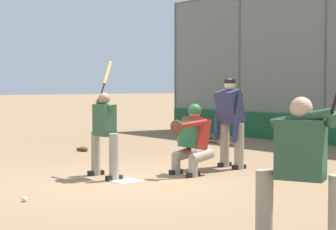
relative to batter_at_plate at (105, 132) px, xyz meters
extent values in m
plane|color=#846647|center=(-0.54, -0.07, -0.79)|extent=(160.00, 160.00, 0.00)
cube|color=white|center=(-0.54, -0.07, -0.78)|extent=(0.43, 0.43, 0.01)
cylinder|color=#515651|center=(1.05, -7.45, 1.45)|extent=(0.08, 0.08, 4.47)
cylinder|color=#515651|center=(4.23, -7.45, 1.45)|extent=(0.08, 0.08, 4.47)
cylinder|color=#515651|center=(7.42, -7.45, 1.45)|extent=(0.08, 0.08, 4.47)
cylinder|color=gray|center=(-0.33, 0.02, -0.40)|extent=(0.16, 0.16, 0.78)
cube|color=black|center=(-0.33, 0.02, -0.75)|extent=(0.12, 0.29, 0.08)
cylinder|color=gray|center=(0.31, -0.01, -0.40)|extent=(0.16, 0.16, 0.78)
cube|color=black|center=(0.31, -0.01, -0.75)|extent=(0.12, 0.29, 0.08)
cube|color=#2D5138|center=(-0.01, 0.01, 0.20)|extent=(0.43, 0.26, 0.53)
sphere|color=#936B4C|center=(-0.01, 0.01, 0.56)|extent=(0.20, 0.20, 0.20)
cylinder|color=#2D5138|center=(0.00, -0.02, 0.47)|extent=(0.56, 0.17, 0.20)
cylinder|color=#2D5138|center=(0.25, -0.03, 0.47)|extent=(0.12, 0.15, 0.15)
sphere|color=black|center=(0.26, -0.06, 0.53)|extent=(0.04, 0.04, 0.04)
cylinder|color=black|center=(0.30, -0.13, 0.67)|extent=(0.13, 0.19, 0.30)
cylinder|color=tan|center=(0.41, -0.32, 1.01)|extent=(0.21, 0.30, 0.43)
cylinder|color=gray|center=(-0.88, -1.23, -0.63)|extent=(0.16, 0.16, 0.32)
cylinder|color=gray|center=(-0.86, -1.43, -0.45)|extent=(0.23, 0.50, 0.25)
cube|color=black|center=(-0.88, -1.23, -0.75)|extent=(0.12, 0.27, 0.08)
cylinder|color=gray|center=(-0.46, -1.19, -0.63)|extent=(0.16, 0.16, 0.32)
cylinder|color=gray|center=(-0.44, -1.40, -0.45)|extent=(0.23, 0.50, 0.25)
cube|color=black|center=(-0.46, -1.19, -0.75)|extent=(0.12, 0.27, 0.08)
cube|color=maroon|center=(-0.65, -1.46, -0.06)|extent=(0.49, 0.41, 0.58)
cube|color=#235B33|center=(-0.66, -1.31, -0.06)|extent=(0.43, 0.17, 0.48)
sphere|color=#936B4C|center=(-0.65, -1.46, 0.30)|extent=(0.21, 0.21, 0.21)
sphere|color=#235B33|center=(-0.65, -1.46, 0.34)|extent=(0.24, 0.24, 0.24)
cylinder|color=maroon|center=(-0.84, -1.22, 0.12)|extent=(0.26, 0.57, 0.17)
ellipsoid|color=#56331E|center=(-0.76, -0.96, 0.08)|extent=(0.31, 0.12, 0.24)
cylinder|color=#936B4C|center=(-0.37, -1.44, -0.03)|extent=(0.12, 0.33, 0.47)
cylinder|color=gray|center=(-0.71, -2.51, -0.35)|extent=(0.18, 0.18, 0.87)
cube|color=black|center=(-0.71, -2.51, -0.75)|extent=(0.11, 0.28, 0.08)
cylinder|color=gray|center=(-0.31, -2.51, -0.35)|extent=(0.18, 0.18, 0.87)
cube|color=black|center=(-0.31, -2.51, -0.75)|extent=(0.11, 0.28, 0.08)
cube|color=#282D4C|center=(-0.51, -2.45, 0.39)|extent=(0.47, 0.41, 0.66)
sphere|color=beige|center=(-0.51, -2.45, 0.80)|extent=(0.22, 0.22, 0.22)
cylinder|color=black|center=(-0.51, -2.45, 0.86)|extent=(0.23, 0.23, 0.08)
cylinder|color=#282D4C|center=(-0.78, -2.38, 0.18)|extent=(0.15, 0.25, 0.92)
cylinder|color=#282D4C|center=(-0.24, -2.39, 0.18)|extent=(0.15, 0.25, 0.92)
cylinder|color=gray|center=(-4.65, 1.11, -0.39)|extent=(0.16, 0.16, 0.79)
cube|color=#2D5138|center=(-4.94, 0.96, 0.21)|extent=(0.49, 0.41, 0.54)
sphere|color=tan|center=(-4.94, 0.96, 0.58)|extent=(0.20, 0.20, 0.20)
cylinder|color=#2D5138|center=(-4.96, 0.98, 0.49)|extent=(0.55, 0.29, 0.21)
cylinder|color=#2D5138|center=(-5.19, 0.86, 0.49)|extent=(0.16, 0.16, 0.15)
sphere|color=black|center=(-5.21, 0.88, 0.55)|extent=(0.04, 0.04, 0.04)
sphere|color=black|center=(3.79, -6.40, -0.75)|extent=(0.04, 0.04, 0.04)
cylinder|color=black|center=(3.87, -6.24, -0.75)|extent=(0.18, 0.33, 0.03)
cylinder|color=maroon|center=(4.05, -5.86, -0.75)|extent=(0.27, 0.47, 0.07)
sphere|color=black|center=(3.14, -5.15, -0.75)|extent=(0.04, 0.04, 0.04)
cylinder|color=black|center=(2.98, -5.19, -0.75)|extent=(0.33, 0.11, 0.03)
cylinder|color=tan|center=(2.59, -5.30, -0.75)|extent=(0.47, 0.18, 0.07)
ellipsoid|color=#56331E|center=(3.59, -1.59, -0.73)|extent=(0.30, 0.19, 0.11)
ellipsoid|color=#56331E|center=(3.68, -1.50, -0.74)|extent=(0.11, 0.08, 0.09)
sphere|color=white|center=(-1.04, 1.90, -0.75)|extent=(0.07, 0.07, 0.07)
camera|label=1|loc=(-8.17, 4.96, 0.79)|focal=60.00mm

